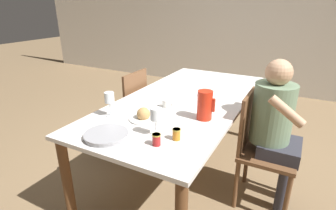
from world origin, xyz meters
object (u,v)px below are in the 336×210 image
Objects in this scene: red_pitcher at (205,105)px; jam_jar_amber at (176,134)px; serving_tray at (106,135)px; wine_glass_juice at (109,99)px; jam_jar_red at (156,139)px; chair_opposite at (127,110)px; person_seated at (276,123)px; teacup_near_person at (167,104)px; wine_glass_water at (156,115)px; bread_plate at (144,116)px; chair_person_side at (260,147)px.

red_pitcher is 2.95× the size of jam_jar_amber.
wine_glass_juice is at bearing 124.85° from serving_tray.
jam_jar_amber is 1.00× the size of jam_jar_red.
serving_tray is 0.45m from jam_jar_amber.
chair_opposite is at bearing 120.33° from serving_tray.
person_seated is 6.37× the size of wine_glass_juice.
chair_opposite is 12.61× the size of jam_jar_amber.
wine_glass_juice is 0.47m from teacup_near_person.
bread_plate is (-0.20, 0.16, -0.11)m from wine_glass_water.
person_seated is (0.09, 0.02, 0.21)m from chair_person_side.
jam_jar_amber is at bearing -33.79° from chair_person_side.
wine_glass_juice is 2.56× the size of jam_jar_red.
wine_glass_juice is (-1.11, -0.56, 0.19)m from person_seated.
red_pitcher is 1.63× the size of teacup_near_person.
jam_jar_red is (-0.12, -0.49, -0.07)m from red_pitcher.
person_seated is at bearing 14.46° from teacup_near_person.
jam_jar_red is (0.23, -0.57, 0.01)m from teacup_near_person.
red_pitcher is 0.36m from teacup_near_person.
chair_person_side is 12.61× the size of jam_jar_red.
serving_tray is at bearing -168.97° from jam_jar_red.
red_pitcher is (-0.47, -0.28, 0.16)m from person_seated.
bread_plate is 2.88× the size of jam_jar_red.
jam_jar_amber is at bearing -96.24° from red_pitcher.
teacup_near_person is (0.65, -0.30, 0.29)m from chair_opposite.
teacup_near_person is 0.29m from bread_plate.
jam_jar_amber is (-0.42, -0.63, 0.30)m from chair_person_side.
person_seated is at bearing 45.54° from wine_glass_water.
bread_plate is (0.61, -0.60, 0.30)m from chair_opposite.
person_seated reaches higher than jam_jar_red.
jam_jar_red is at bearing -134.72° from chair_opposite.
bread_plate is (-0.39, -0.22, -0.08)m from red_pitcher.
serving_tray is (-0.45, -0.56, -0.09)m from red_pitcher.
wine_glass_water is 0.50m from teacup_near_person.
red_pitcher is 0.70m from wine_glass_juice.
bread_plate is 0.38m from jam_jar_red.
bread_plate reaches higher than serving_tray.
wine_glass_water is (-0.65, -0.67, 0.19)m from person_seated.
jam_jar_amber is 0.14m from jam_jar_red.
jam_jar_red is at bearing -22.14° from wine_glass_juice.
chair_opposite is at bearing -93.62° from person_seated.
chair_person_side is at bearing 44.47° from serving_tray.
wine_glass_water is at bearing 121.52° from jam_jar_red.
wine_glass_water is 0.16m from jam_jar_red.
chair_opposite is 4.93× the size of wine_glass_juice.
serving_tray is 3.83× the size of jam_jar_amber.
wine_glass_water is 2.56× the size of jam_jar_amber.
chair_person_side reaches higher than jam_jar_amber.
jam_jar_red is at bearing -58.48° from wine_glass_water.
person_seated is at bearing 42.45° from serving_tray.
teacup_near_person is at bearing 168.49° from red_pitcher.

